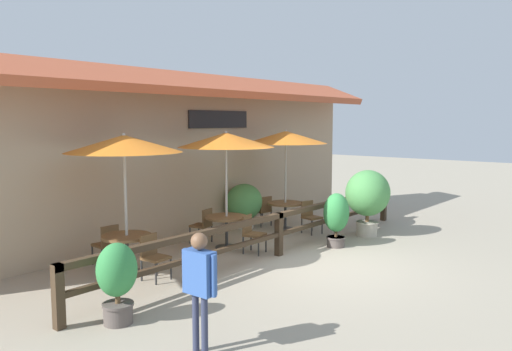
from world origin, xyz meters
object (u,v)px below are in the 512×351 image
(chair_near_wallside, at_px, (107,243))
(pedestrian, at_px, (200,277))
(chair_far_wallside, at_px, (263,209))
(chair_near_streetside, at_px, (154,255))
(chair_middle_streetside, at_px, (252,232))
(potted_plant_entrance_palm, at_px, (368,195))
(patio_umbrella_near, at_px, (124,144))
(patio_umbrella_middle, at_px, (226,140))
(potted_plant_small_flowering, at_px, (117,278))
(chair_middle_wallside, at_px, (203,224))
(dining_table_middle, at_px, (227,223))
(chair_far_streetside, at_px, (310,215))
(patio_umbrella_far, at_px, (286,137))
(potted_plant_tall_tropical, at_px, (336,216))
(dining_table_far, at_px, (285,208))
(dining_table_near, at_px, (127,243))
(potted_plant_corner_fern, at_px, (244,204))

(chair_near_wallside, distance_m, pedestrian, 4.59)
(chair_far_wallside, bearing_deg, chair_near_streetside, 26.23)
(chair_middle_streetside, xyz_separation_m, potted_plant_entrance_palm, (3.19, -1.18, 0.58))
(patio_umbrella_near, distance_m, patio_umbrella_middle, 2.66)
(patio_umbrella_near, distance_m, potted_plant_small_flowering, 3.11)
(patio_umbrella_middle, bearing_deg, chair_middle_wallside, 92.85)
(potted_plant_entrance_palm, relative_size, pedestrian, 1.09)
(chair_near_wallside, distance_m, dining_table_middle, 2.77)
(chair_far_streetside, height_order, chair_far_wallside, same)
(patio_umbrella_middle, relative_size, chair_middle_wallside, 3.21)
(patio_umbrella_far, height_order, potted_plant_tall_tropical, patio_umbrella_far)
(potted_plant_entrance_palm, bearing_deg, chair_near_wallside, 154.47)
(potted_plant_small_flowering, xyz_separation_m, potted_plant_entrance_palm, (7.46, -0.10, 0.37))
(patio_umbrella_middle, height_order, pedestrian, patio_umbrella_middle)
(chair_near_wallside, xyz_separation_m, potted_plant_tall_tropical, (4.36, -2.78, 0.26))
(chair_middle_wallside, xyz_separation_m, chair_far_wallside, (2.49, 0.15, 0.00))
(potted_plant_tall_tropical, relative_size, potted_plant_entrance_palm, 0.75)
(dining_table_far, height_order, chair_far_streetside, chair_far_streetside)
(chair_middle_streetside, relative_size, dining_table_far, 0.88)
(dining_table_middle, bearing_deg, chair_middle_wallside, 92.85)
(chair_middle_wallside, bearing_deg, patio_umbrella_near, 0.08)
(dining_table_near, bearing_deg, chair_near_wallside, 87.56)
(patio_umbrella_near, xyz_separation_m, dining_table_far, (5.13, -0.00, -1.92))
(chair_middle_streetside, bearing_deg, patio_umbrella_middle, 79.63)
(chair_middle_wallside, bearing_deg, dining_table_far, 153.42)
(patio_umbrella_near, distance_m, chair_middle_streetside, 3.51)
(dining_table_middle, distance_m, patio_umbrella_far, 3.13)
(chair_middle_wallside, relative_size, potted_plant_tall_tropical, 0.66)
(pedestrian, bearing_deg, chair_far_wallside, -58.43)
(dining_table_middle, relative_size, chair_middle_wallside, 1.14)
(patio_umbrella_middle, relative_size, potted_plant_small_flowering, 2.26)
(chair_far_wallside, relative_size, pedestrian, 0.54)
(chair_middle_wallside, height_order, potted_plant_tall_tropical, potted_plant_tall_tropical)
(dining_table_near, relative_size, dining_table_far, 1.00)
(chair_middle_wallside, height_order, potted_plant_entrance_palm, potted_plant_entrance_palm)
(dining_table_middle, bearing_deg, patio_umbrella_middle, 180.00)
(patio_umbrella_far, bearing_deg, chair_middle_streetside, -159.94)
(patio_umbrella_far, relative_size, chair_far_streetside, 3.21)
(chair_near_wallside, bearing_deg, patio_umbrella_far, 173.67)
(potted_plant_tall_tropical, height_order, potted_plant_corner_fern, potted_plant_tall_tropical)
(dining_table_middle, relative_size, chair_far_streetside, 1.14)
(dining_table_middle, relative_size, chair_far_wallside, 1.14)
(chair_middle_wallside, relative_size, patio_umbrella_far, 0.31)
(patio_umbrella_middle, xyz_separation_m, pedestrian, (-4.11, -3.44, -1.51))
(chair_middle_streetside, distance_m, potted_plant_entrance_palm, 3.45)
(patio_umbrella_far, bearing_deg, potted_plant_small_flowering, -163.67)
(chair_middle_wallside, height_order, patio_umbrella_far, patio_umbrella_far)
(chair_far_streetside, distance_m, potted_plant_corner_fern, 1.90)
(patio_umbrella_far, bearing_deg, chair_far_streetside, -83.53)
(patio_umbrella_near, relative_size, chair_near_streetside, 3.21)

